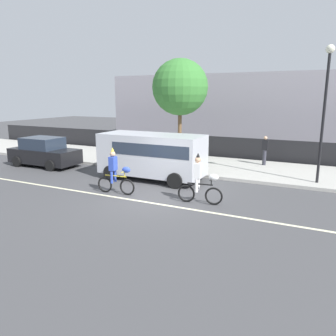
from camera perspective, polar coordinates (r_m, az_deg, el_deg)
The scene contains 12 objects.
ground_plane at distance 12.91m, azimuth -2.57°, elevation -5.35°, with size 80.00×80.00×0.00m, color #424244.
road_centre_line at distance 12.49m, azimuth -3.68°, elevation -5.96°, with size 36.00×0.14×0.01m, color beige.
sidewalk_curb at distance 18.66m, azimuth 7.03°, elevation 0.40°, with size 60.00×5.00×0.15m, color #ADAAA3.
fence_line at distance 21.27m, azimuth 9.66°, elevation 3.51°, with size 40.00×0.08×1.40m, color black.
building_backdrop at distance 28.99m, azimuth 19.65°, elevation 9.52°, with size 28.00×8.00×5.63m, color #99939E.
parade_cyclist_cobalt at distance 13.49m, azimuth -9.08°, elevation -1.01°, with size 1.72×0.50×1.92m.
parade_cyclist_zebra at distance 12.16m, azimuth 5.68°, elevation -2.39°, with size 1.72×0.50×1.92m.
parked_van_silver at distance 15.60m, azimuth -2.64°, elevation 2.60°, with size 5.00×2.22×2.18m.
parked_car_black at distance 20.00m, azimuth -20.76°, elevation 2.54°, with size 4.10×1.92×1.64m.
street_lamp_post at distance 15.68m, azimuth 25.77°, elevation 11.40°, with size 0.36×0.36×5.86m.
street_tree_near_lamp at distance 20.61m, azimuth 2.12°, elevation 13.86°, with size 3.42×3.42×6.02m.
pedestrian_onlooker at distance 19.01m, azimuth 16.51°, elevation 3.07°, with size 0.32×0.20×1.62m.
Camera 1 is at (5.93, -10.77, 3.95)m, focal length 35.00 mm.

